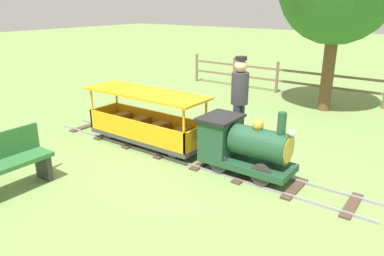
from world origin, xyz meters
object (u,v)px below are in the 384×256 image
(locomotive, at_px, (242,144))
(park_bench, at_px, (1,165))
(passenger_car, at_px, (146,124))
(conductor_person, at_px, (240,95))

(locomotive, height_order, park_bench, locomotive)
(passenger_car, relative_size, park_bench, 1.81)
(locomotive, xyz_separation_m, park_bench, (2.43, -2.33, -0.07))
(passenger_car, xyz_separation_m, conductor_person, (-0.96, 1.34, 0.53))
(passenger_car, distance_m, park_bench, 2.46)
(passenger_car, bearing_deg, park_bench, -9.08)
(locomotive, xyz_separation_m, passenger_car, (0.00, -1.94, -0.06))
(locomotive, height_order, conductor_person, conductor_person)
(passenger_car, bearing_deg, locomotive, 90.00)
(passenger_car, relative_size, conductor_person, 1.45)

